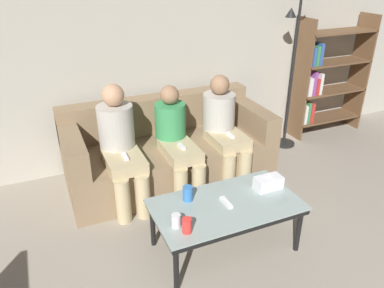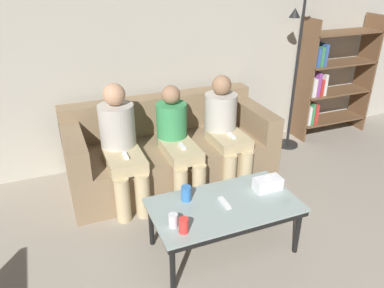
% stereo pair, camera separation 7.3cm
% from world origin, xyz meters
% --- Properties ---
extents(wall_back, '(12.00, 0.06, 2.60)m').
position_xyz_m(wall_back, '(0.00, 3.57, 1.30)').
color(wall_back, '#B7B2A3').
rests_on(wall_back, ground_plane).
extents(couch, '(2.04, 0.90, 0.80)m').
position_xyz_m(couch, '(0.00, 3.04, 0.30)').
color(couch, '#897051').
rests_on(couch, ground_plane).
extents(coffee_table, '(1.12, 0.61, 0.42)m').
position_xyz_m(coffee_table, '(0.03, 1.84, 0.38)').
color(coffee_table, '#8C9E99').
rests_on(coffee_table, ground_plane).
extents(cup_near_left, '(0.08, 0.08, 0.12)m').
position_xyz_m(cup_near_left, '(-0.22, 2.00, 0.48)').
color(cup_near_left, '#3372BF').
rests_on(cup_near_left, coffee_table).
extents(cup_near_right, '(0.07, 0.07, 0.11)m').
position_xyz_m(cup_near_right, '(-0.37, 1.65, 0.48)').
color(cup_near_right, red).
rests_on(cup_near_right, coffee_table).
extents(cup_far_center, '(0.07, 0.07, 0.10)m').
position_xyz_m(cup_far_center, '(-0.41, 1.74, 0.47)').
color(cup_far_center, silver).
rests_on(cup_far_center, coffee_table).
extents(tissue_box, '(0.22, 0.12, 0.13)m').
position_xyz_m(tissue_box, '(0.44, 1.89, 0.47)').
color(tissue_box, white).
rests_on(tissue_box, coffee_table).
extents(game_remote, '(0.04, 0.15, 0.02)m').
position_xyz_m(game_remote, '(0.03, 1.84, 0.43)').
color(game_remote, white).
rests_on(game_remote, coffee_table).
extents(bookshelf, '(0.98, 0.32, 1.48)m').
position_xyz_m(bookshelf, '(2.20, 3.34, 0.72)').
color(bookshelf, brown).
rests_on(bookshelf, ground_plane).
extents(standing_lamp, '(0.31, 0.26, 1.83)m').
position_xyz_m(standing_lamp, '(1.61, 3.20, 1.12)').
color(standing_lamp, black).
rests_on(standing_lamp, ground_plane).
extents(seated_person_left_end, '(0.32, 0.68, 1.11)m').
position_xyz_m(seated_person_left_end, '(-0.53, 2.83, 0.59)').
color(seated_person_left_end, tan).
rests_on(seated_person_left_end, ground_plane).
extents(seated_person_mid_left, '(0.31, 0.69, 1.03)m').
position_xyz_m(seated_person_mid_left, '(0.00, 2.80, 0.54)').
color(seated_person_mid_left, tan).
rests_on(seated_person_mid_left, ground_plane).
extents(seated_person_mid_right, '(0.33, 0.64, 1.07)m').
position_xyz_m(seated_person_mid_right, '(0.53, 2.83, 0.57)').
color(seated_person_mid_right, tan).
rests_on(seated_person_mid_right, ground_plane).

